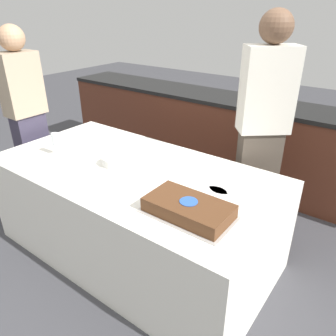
% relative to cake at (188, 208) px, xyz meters
% --- Properties ---
extents(ground_plane, '(14.00, 14.00, 0.00)m').
position_rel_cake_xyz_m(ground_plane, '(-0.64, 0.24, -0.79)').
color(ground_plane, '#424247').
extents(back_counter, '(4.40, 0.58, 0.92)m').
position_rel_cake_xyz_m(back_counter, '(-0.64, 1.86, -0.33)').
color(back_counter, '#5B2D1E').
rests_on(back_counter, ground_plane).
extents(dining_table, '(2.11, 1.09, 0.75)m').
position_rel_cake_xyz_m(dining_table, '(-0.64, 0.24, -0.41)').
color(dining_table, white).
rests_on(dining_table, ground_plane).
extents(cake, '(0.52, 0.30, 0.09)m').
position_rel_cake_xyz_m(cake, '(0.00, 0.00, 0.00)').
color(cake, '#B7B2AD').
rests_on(cake, dining_table).
extents(plate_stack, '(0.20, 0.20, 0.06)m').
position_rel_cake_xyz_m(plate_stack, '(-0.78, 0.22, -0.01)').
color(plate_stack, white).
rests_on(plate_stack, dining_table).
extents(wine_glass, '(0.06, 0.06, 0.18)m').
position_rel_cake_xyz_m(wine_glass, '(-1.28, 0.07, 0.08)').
color(wine_glass, white).
rests_on(wine_glass, dining_table).
extents(side_plate_near_cake, '(0.18, 0.18, 0.00)m').
position_rel_cake_xyz_m(side_plate_near_cake, '(0.00, 0.28, -0.04)').
color(side_plate_near_cake, white).
rests_on(side_plate_near_cake, dining_table).
extents(side_plate_right_edge, '(0.18, 0.18, 0.00)m').
position_rel_cake_xyz_m(side_plate_right_edge, '(0.02, 0.38, -0.04)').
color(side_plate_right_edge, white).
rests_on(side_plate_right_edge, dining_table).
extents(person_cutting_cake, '(0.41, 0.39, 1.79)m').
position_rel_cake_xyz_m(person_cutting_cake, '(0.00, 1.00, 0.16)').
color(person_cutting_cake, '#4C4238').
rests_on(person_cutting_cake, ground_plane).
extents(person_seated_left, '(0.21, 0.33, 1.67)m').
position_rel_cake_xyz_m(person_seated_left, '(-1.92, 0.24, 0.10)').
color(person_seated_left, '#383347').
rests_on(person_seated_left, ground_plane).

